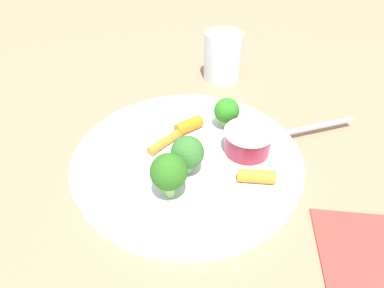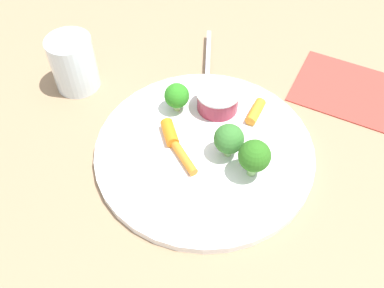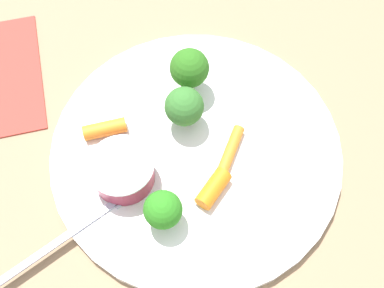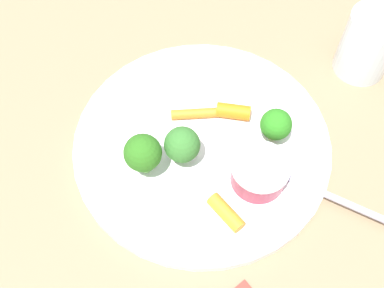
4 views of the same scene
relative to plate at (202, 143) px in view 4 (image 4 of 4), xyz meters
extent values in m
plane|color=#8E7153|center=(0.00, 0.00, -0.01)|extent=(2.40, 2.40, 0.00)
cylinder|color=white|center=(0.00, 0.00, 0.00)|extent=(0.29, 0.29, 0.01)
cylinder|color=maroon|center=(-0.03, 0.07, 0.02)|extent=(0.06, 0.06, 0.03)
cylinder|color=silver|center=(-0.03, 0.07, 0.04)|extent=(0.06, 0.06, 0.00)
cylinder|color=#9ABB71|center=(-0.07, 0.04, 0.01)|extent=(0.01, 0.01, 0.01)
sphere|color=#2A7B1D|center=(-0.07, 0.04, 0.03)|extent=(0.04, 0.04, 0.04)
cylinder|color=#8DC670|center=(0.07, 0.00, 0.02)|extent=(0.01, 0.01, 0.02)
sphere|color=#2A671B|center=(0.07, 0.00, 0.04)|extent=(0.04, 0.04, 0.04)
cylinder|color=#8CBE75|center=(0.03, 0.01, 0.01)|extent=(0.01, 0.01, 0.02)
sphere|color=#336D2B|center=(0.03, 0.01, 0.04)|extent=(0.04, 0.04, 0.04)
cylinder|color=orange|center=(0.03, 0.09, 0.01)|extent=(0.02, 0.05, 0.02)
cylinder|color=orange|center=(-0.05, -0.01, 0.01)|extent=(0.04, 0.04, 0.02)
cylinder|color=orange|center=(-0.01, -0.03, 0.01)|extent=(0.05, 0.04, 0.01)
cube|color=#ADADC8|center=(-0.09, 0.15, 0.01)|extent=(0.09, 0.13, 0.00)
cube|color=#ADADC8|center=(-0.04, 0.07, 0.01)|extent=(0.02, 0.02, 0.00)
cube|color=#ADADC8|center=(-0.04, 0.07, 0.01)|extent=(0.02, 0.02, 0.00)
cube|color=#ADADC8|center=(-0.05, 0.07, 0.01)|extent=(0.02, 0.02, 0.00)
cube|color=#ADADC8|center=(-0.05, 0.07, 0.01)|extent=(0.02, 0.02, 0.00)
cylinder|color=silver|center=(-0.24, 0.00, 0.04)|extent=(0.07, 0.07, 0.08)
camera|label=1|loc=(0.31, 0.09, 0.28)|focal=30.58mm
camera|label=2|loc=(0.19, -0.30, 0.45)|focal=39.45mm
camera|label=3|loc=(-0.22, 0.02, 0.43)|focal=43.91mm
camera|label=4|loc=(0.15, 0.23, 0.46)|focal=43.48mm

